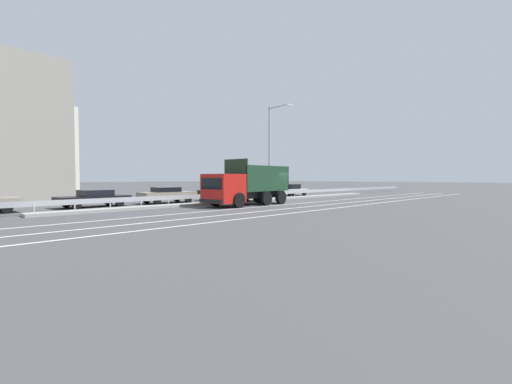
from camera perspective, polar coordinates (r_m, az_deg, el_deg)
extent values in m
plane|color=#424244|center=(28.34, 4.50, -1.81)|extent=(320.00, 320.00, 0.00)
cube|color=silver|center=(24.72, 1.58, -2.41)|extent=(63.79, 0.16, 0.01)
cube|color=silver|center=(23.18, 5.79, -2.74)|extent=(63.79, 0.16, 0.01)
cube|color=silver|center=(21.99, 9.83, -3.04)|extent=(63.79, 0.16, 0.01)
cube|color=gray|center=(30.33, 0.23, -1.36)|extent=(35.08, 1.10, 0.18)
cube|color=#9EA0A5|center=(30.89, -0.86, -0.31)|extent=(63.79, 0.04, 0.32)
cylinder|color=#ADADB2|center=(22.65, -33.08, -2.45)|extent=(0.09, 0.09, 0.62)
cylinder|color=#ADADB2|center=(23.18, -27.98, -2.24)|extent=(0.09, 0.09, 0.62)
cylinder|color=#ADADB2|center=(23.88, -23.14, -2.03)|extent=(0.09, 0.09, 0.62)
cylinder|color=#ADADB2|center=(24.74, -18.61, -1.81)|extent=(0.09, 0.09, 0.62)
cylinder|color=#ADADB2|center=(25.75, -14.41, -1.61)|extent=(0.09, 0.09, 0.62)
cylinder|color=#ADADB2|center=(26.88, -10.55, -1.41)|extent=(0.09, 0.09, 0.62)
cylinder|color=#ADADB2|center=(28.13, -7.02, -1.22)|extent=(0.09, 0.09, 0.62)
cylinder|color=#ADADB2|center=(29.47, -3.79, -1.05)|extent=(0.09, 0.09, 0.62)
cylinder|color=#ADADB2|center=(30.90, -0.86, -0.88)|extent=(0.09, 0.09, 0.62)
cylinder|color=#ADADB2|center=(32.41, 1.81, -0.74)|extent=(0.09, 0.09, 0.62)
cylinder|color=#ADADB2|center=(33.97, 4.23, -0.60)|extent=(0.09, 0.09, 0.62)
cylinder|color=#ADADB2|center=(35.60, 6.44, -0.47)|extent=(0.09, 0.09, 0.62)
cylinder|color=#ADADB2|center=(37.27, 8.46, -0.36)|extent=(0.09, 0.09, 0.62)
cylinder|color=#ADADB2|center=(38.98, 10.29, -0.25)|extent=(0.09, 0.09, 0.62)
cylinder|color=#ADADB2|center=(40.73, 11.98, -0.15)|extent=(0.09, 0.09, 0.62)
cylinder|color=#ADADB2|center=(42.51, 13.52, -0.07)|extent=(0.09, 0.09, 0.62)
cylinder|color=#ADADB2|center=(44.32, 14.94, 0.02)|extent=(0.09, 0.09, 0.62)
cylinder|color=#ADADB2|center=(46.16, 16.24, 0.09)|extent=(0.09, 0.09, 0.62)
cylinder|color=#ADADB2|center=(48.02, 17.45, 0.16)|extent=(0.09, 0.09, 0.62)
cylinder|color=#ADADB2|center=(49.90, 18.56, 0.22)|extent=(0.09, 0.09, 0.62)
cylinder|color=#ADADB2|center=(51.79, 19.59, 0.28)|extent=(0.09, 0.09, 0.62)
cylinder|color=#ADADB2|center=(53.70, 20.55, 0.34)|extent=(0.09, 0.09, 0.62)
cylinder|color=#ADADB2|center=(55.63, 21.45, 0.39)|extent=(0.09, 0.09, 0.62)
cylinder|color=#ADADB2|center=(57.57, 22.28, 0.44)|extent=(0.09, 0.09, 0.62)
cube|color=red|center=(24.15, -5.47, 0.61)|extent=(2.27, 2.54, 2.02)
cube|color=black|center=(23.42, -7.47, 1.39)|extent=(0.12, 2.11, 0.77)
cube|color=black|center=(23.45, -7.52, -1.55)|extent=(0.20, 2.41, 0.24)
cube|color=black|center=(26.72, 0.29, -0.37)|extent=(5.11, 1.56, 0.53)
cube|color=#193823|center=(26.71, 0.29, 0.33)|extent=(4.95, 2.56, 0.12)
cube|color=#193823|center=(25.95, 2.14, 2.40)|extent=(4.85, 0.31, 1.81)
cube|color=#193823|center=(27.46, -1.46, 2.40)|extent=(4.85, 0.31, 1.81)
cube|color=#193823|center=(24.98, -3.37, 2.92)|extent=(0.20, 2.36, 2.26)
cube|color=#193823|center=(28.50, 3.50, 2.39)|extent=(0.20, 2.36, 1.81)
cylinder|color=black|center=(23.54, -2.91, -1.39)|extent=(1.05, 0.36, 1.04)
cylinder|color=black|center=(25.30, -6.74, -1.14)|extent=(1.05, 0.36, 1.04)
cylinder|color=black|center=(25.66, 1.71, -1.08)|extent=(1.05, 0.36, 1.04)
cylinder|color=black|center=(27.28, -2.12, -0.87)|extent=(1.05, 0.36, 1.04)
cylinder|color=black|center=(27.02, 4.16, -0.91)|extent=(1.05, 0.36, 1.04)
cylinder|color=black|center=(28.57, 0.37, -0.73)|extent=(1.05, 0.36, 1.04)
cylinder|color=white|center=(30.00, -0.37, -1.22)|extent=(0.16, 0.16, 0.37)
cylinder|color=black|center=(29.98, -0.37, -0.52)|extent=(0.16, 0.16, 0.37)
cylinder|color=white|center=(29.97, -0.37, 0.18)|extent=(0.16, 0.16, 0.37)
cylinder|color=black|center=(29.96, -0.37, 0.89)|extent=(0.16, 0.16, 0.37)
cylinder|color=white|center=(29.95, -0.38, 1.59)|extent=(0.16, 0.16, 0.37)
cylinder|color=#1E4CB2|center=(29.95, -0.38, 2.56)|extent=(0.64, 0.03, 0.64)
cylinder|color=white|center=(29.95, -0.38, 2.56)|extent=(0.69, 0.02, 0.69)
cylinder|color=#ADADB2|center=(31.77, 2.25, 6.40)|extent=(0.18, 0.18, 8.60)
cylinder|color=#ADADB2|center=(31.46, 3.85, 14.07)|extent=(0.28, 2.48, 0.10)
cube|color=silver|center=(30.59, 5.53, 14.25)|extent=(0.71, 0.25, 0.12)
cylinder|color=black|center=(24.43, -36.14, -2.22)|extent=(0.61, 0.23, 0.60)
cube|color=black|center=(26.76, -25.44, -1.12)|extent=(4.91, 2.16, 0.48)
cube|color=black|center=(26.80, -25.18, -0.13)|extent=(2.12, 1.75, 0.43)
cylinder|color=black|center=(25.41, -27.71, -1.88)|extent=(0.61, 0.24, 0.60)
cylinder|color=black|center=(27.03, -29.06, -1.66)|extent=(0.61, 0.24, 0.60)
cylinder|color=black|center=(26.63, -21.75, -1.59)|extent=(0.61, 0.24, 0.60)
cylinder|color=black|center=(28.19, -23.38, -1.41)|extent=(0.61, 0.24, 0.60)
cube|color=gray|center=(28.92, -14.51, -0.59)|extent=(4.57, 1.95, 0.62)
cube|color=black|center=(28.83, -14.76, 0.40)|extent=(1.93, 1.68, 0.38)
cylinder|color=black|center=(30.42, -13.03, -1.02)|extent=(0.60, 0.21, 0.60)
cylinder|color=black|center=(28.91, -11.21, -1.17)|extent=(0.60, 0.21, 0.60)
cylinder|color=black|center=(29.07, -17.79, -1.22)|extent=(0.60, 0.21, 0.60)
cylinder|color=black|center=(27.48, -16.14, -1.40)|extent=(0.60, 0.21, 0.60)
cube|color=black|center=(31.71, -6.05, -0.24)|extent=(3.83, 1.92, 0.65)
cube|color=black|center=(31.62, -6.22, 0.88)|extent=(1.61, 1.68, 0.60)
cylinder|color=black|center=(33.17, -5.43, -0.69)|extent=(0.60, 0.20, 0.60)
cylinder|color=black|center=(31.80, -3.37, -0.82)|extent=(0.60, 0.20, 0.60)
cylinder|color=black|center=(31.73, -8.73, -0.85)|extent=(0.60, 0.20, 0.60)
cylinder|color=black|center=(30.29, -6.73, -0.98)|extent=(0.60, 0.20, 0.60)
cube|color=#B27A14|center=(35.66, -0.09, -0.03)|extent=(4.24, 1.82, 0.55)
cube|color=black|center=(35.73, 0.05, 0.81)|extent=(1.80, 1.56, 0.49)
cylinder|color=black|center=(34.16, -0.60, -0.59)|extent=(0.60, 0.21, 0.60)
cylinder|color=black|center=(35.33, -2.51, -0.50)|extent=(0.60, 0.21, 0.60)
cylinder|color=black|center=(36.07, 2.28, -0.44)|extent=(0.60, 0.21, 0.60)
cylinder|color=black|center=(37.18, 0.38, -0.35)|extent=(0.60, 0.21, 0.60)
cube|color=silver|center=(39.82, 6.00, 0.17)|extent=(3.99, 1.99, 0.49)
cube|color=black|center=(39.72, 5.89, 0.92)|extent=(1.73, 1.64, 0.55)
cylinder|color=black|center=(41.28, 6.27, -0.10)|extent=(0.61, 0.24, 0.60)
cylinder|color=black|center=(40.18, 8.03, -0.17)|extent=(0.61, 0.24, 0.60)
cylinder|color=black|center=(39.53, 3.92, -0.20)|extent=(0.61, 0.24, 0.60)
cylinder|color=black|center=(38.38, 5.70, -0.28)|extent=(0.61, 0.24, 0.60)
cube|color=silver|center=(48.76, -30.07, 5.94)|extent=(3.60, 3.60, 10.75)
sphere|color=gold|center=(49.66, -30.23, 13.64)|extent=(3.24, 3.24, 3.24)
cone|color=gold|center=(50.08, -30.28, 15.76)|extent=(0.30, 0.30, 1.20)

